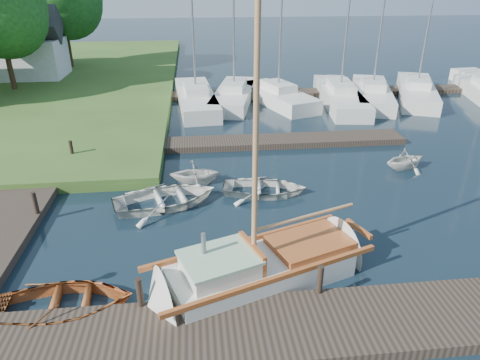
{
  "coord_description": "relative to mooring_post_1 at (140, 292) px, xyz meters",
  "views": [
    {
      "loc": [
        -1.46,
        -13.42,
        7.65
      ],
      "look_at": [
        0.0,
        0.0,
        1.2
      ],
      "focal_mm": 32.0,
      "sensor_mm": 36.0,
      "label": 1
    }
  ],
  "objects": [
    {
      "name": "ground",
      "position": [
        3.0,
        5.0,
        -0.7
      ],
      "size": [
        160.0,
        160.0,
        0.0
      ],
      "primitive_type": "plane",
      "color": "black",
      "rests_on": "ground"
    },
    {
      "name": "near_dock",
      "position": [
        3.0,
        -1.0,
        -0.55
      ],
      "size": [
        18.0,
        2.2,
        0.3
      ],
      "primitive_type": "cube",
      "color": "black",
      "rests_on": "ground"
    },
    {
      "name": "left_dock",
      "position": [
        -5.0,
        7.0,
        -0.55
      ],
      "size": [
        2.2,
        18.0,
        0.3
      ],
      "primitive_type": "cube",
      "color": "black",
      "rests_on": "ground"
    },
    {
      "name": "far_dock",
      "position": [
        5.0,
        11.5,
        -0.55
      ],
      "size": [
        14.0,
        1.6,
        0.3
      ],
      "primitive_type": "cube",
      "color": "black",
      "rests_on": "ground"
    },
    {
      "name": "pontoon",
      "position": [
        13.0,
        21.0,
        -0.55
      ],
      "size": [
        30.0,
        1.6,
        0.3
      ],
      "primitive_type": "cube",
      "color": "black",
      "rests_on": "ground"
    },
    {
      "name": "mooring_post_1",
      "position": [
        0.0,
        0.0,
        0.0
      ],
      "size": [
        0.16,
        0.16,
        0.8
      ],
      "primitive_type": "cylinder",
      "color": "black",
      "rests_on": "near_dock"
    },
    {
      "name": "mooring_post_2",
      "position": [
        4.5,
        0.0,
        0.0
      ],
      "size": [
        0.16,
        0.16,
        0.8
      ],
      "primitive_type": "cylinder",
      "color": "black",
      "rests_on": "near_dock"
    },
    {
      "name": "mooring_post_4",
      "position": [
        -4.0,
        5.0,
        0.0
      ],
      "size": [
        0.16,
        0.16,
        0.8
      ],
      "primitive_type": "cylinder",
      "color": "black",
      "rests_on": "left_dock"
    },
    {
      "name": "mooring_post_5",
      "position": [
        -4.0,
        10.0,
        0.0
      ],
      "size": [
        0.16,
        0.16,
        0.8
      ],
      "primitive_type": "cylinder",
      "color": "black",
      "rests_on": "left_dock"
    },
    {
      "name": "sailboat",
      "position": [
        3.27,
        1.06,
        -0.36
      ],
      "size": [
        7.39,
        4.27,
        9.83
      ],
      "rotation": [
        0.0,
        0.0,
        0.35
      ],
      "color": "silver",
      "rests_on": "ground"
    },
    {
      "name": "dinghy",
      "position": [
        -1.99,
        0.31,
        -0.34
      ],
      "size": [
        3.61,
        2.67,
        0.72
      ],
      "primitive_type": "imported",
      "rotation": [
        0.0,
        0.0,
        1.63
      ],
      "color": "#9A481C",
      "rests_on": "ground"
    },
    {
      "name": "tender_a",
      "position": [
        0.33,
        5.65,
        -0.31
      ],
      "size": [
        4.36,
        3.61,
        0.78
      ],
      "primitive_type": "imported",
      "rotation": [
        0.0,
        0.0,
        1.84
      ],
      "color": "silver",
      "rests_on": "ground"
    },
    {
      "name": "tender_b",
      "position": [
        1.45,
        7.4,
        -0.16
      ],
      "size": [
        2.1,
        1.82,
        1.09
      ],
      "primitive_type": "imported",
      "rotation": [
        0.0,
        0.0,
        1.55
      ],
      "color": "silver",
      "rests_on": "ground"
    },
    {
      "name": "tender_c",
      "position": [
        4.08,
        6.18,
        -0.37
      ],
      "size": [
        3.55,
        2.8,
        0.66
      ],
      "primitive_type": "imported",
      "rotation": [
        0.0,
        0.0,
        1.4
      ],
      "color": "silver",
      "rests_on": "ground"
    },
    {
      "name": "tender_d",
      "position": [
        10.6,
        7.91,
        -0.18
      ],
      "size": [
        2.36,
        2.16,
        1.04
      ],
      "primitive_type": "imported",
      "rotation": [
        0.0,
        0.0,
        1.83
      ],
      "color": "silver",
      "rests_on": "ground"
    },
    {
      "name": "marina_boat_0",
      "position": [
        1.65,
        19.1,
        -0.13
      ],
      "size": [
        2.89,
        8.97,
        11.81
      ],
      "rotation": [
        0.0,
        0.0,
        1.65
      ],
      "color": "silver",
      "rests_on": "ground"
    },
    {
      "name": "marina_boat_1",
      "position": [
        4.18,
        19.56,
        -0.13
      ],
      "size": [
        3.95,
        8.12,
        10.33
      ],
      "rotation": [
        0.0,
        0.0,
        1.34
      ],
      "color": "silver",
      "rests_on": "ground"
    },
    {
      "name": "marina_boat_2",
      "position": [
        7.05,
        18.97,
        -0.11
      ],
      "size": [
        4.39,
        7.31,
        12.33
      ],
      "rotation": [
        0.0,
        0.0,
        1.91
      ],
      "color": "silver",
      "rests_on": "ground"
    },
    {
      "name": "marina_boat_3",
      "position": [
        11.15,
        18.66,
        -0.13
      ],
      "size": [
        3.35,
        9.47,
        11.99
      ],
      "rotation": [
        0.0,
        0.0,
        1.44
      ],
      "color": "silver",
      "rests_on": "ground"
    },
    {
      "name": "marina_boat_4",
      "position": [
        13.5,
        19.0,
        -0.13
      ],
      "size": [
        4.54,
        8.53,
        11.36
      ],
      "rotation": [
        0.0,
        0.0,
        1.27
      ],
      "color": "silver",
      "rests_on": "ground"
    },
    {
      "name": "marina_boat_5",
      "position": [
        16.82,
        19.33,
        -0.14
      ],
      "size": [
        5.43,
        9.02,
        10.16
      ],
      "rotation": [
        0.0,
        0.0,
        1.18
      ],
      "color": "silver",
      "rests_on": "ground"
    },
    {
      "name": "house_c",
      "position": [
        -11.0,
        27.0,
        1.88
      ],
      "size": [
        5.25,
        4.0,
        5.28
      ],
      "color": "silver",
      "rests_on": "shore"
    }
  ]
}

